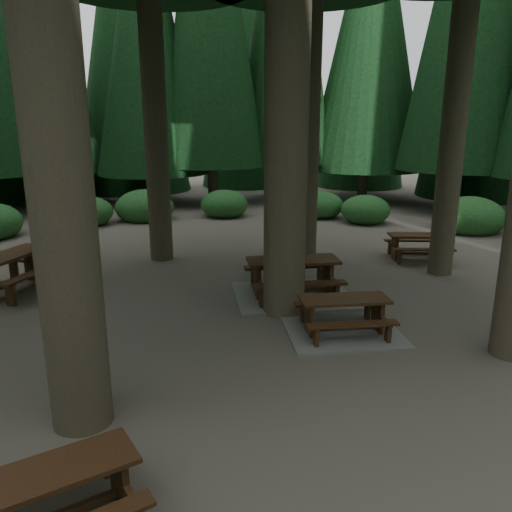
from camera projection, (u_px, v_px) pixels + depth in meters
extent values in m
plane|color=#595248|center=(248.00, 318.00, 9.95)|extent=(80.00, 80.00, 0.00)
cube|color=gray|center=(343.00, 332.00, 9.23)|extent=(2.21, 1.89, 0.05)
cube|color=#382010|center=(345.00, 299.00, 9.06)|extent=(1.67, 0.77, 0.05)
cube|color=#382010|center=(336.00, 303.00, 9.65)|extent=(1.63, 0.37, 0.04)
cube|color=#382010|center=(353.00, 325.00, 8.62)|extent=(1.63, 0.37, 0.04)
cube|color=#382010|center=(309.00, 319.00, 9.07)|extent=(0.12, 0.50, 0.65)
cube|color=#382010|center=(309.00, 316.00, 9.06)|extent=(0.19, 1.30, 0.05)
cube|color=#382010|center=(377.00, 316.00, 9.23)|extent=(0.12, 0.50, 0.65)
cube|color=#382010|center=(378.00, 313.00, 9.21)|extent=(0.19, 1.30, 0.05)
cube|color=#382010|center=(343.00, 325.00, 9.19)|extent=(1.35, 0.20, 0.07)
cube|color=#382010|center=(9.00, 255.00, 11.36)|extent=(1.68, 2.18, 0.07)
cube|color=#382010|center=(36.00, 272.00, 11.27)|extent=(1.23, 1.93, 0.06)
cube|color=#382010|center=(36.00, 265.00, 12.23)|extent=(0.59, 0.38, 0.82)
cube|color=#382010|center=(36.00, 262.00, 12.22)|extent=(1.49, 0.87, 0.07)
cube|color=#382010|center=(13.00, 282.00, 11.53)|extent=(0.90, 1.54, 0.09)
cube|color=gray|center=(292.00, 295.00, 11.21)|extent=(2.72, 2.31, 0.05)
cube|color=#382010|center=(293.00, 260.00, 11.00)|extent=(2.06, 0.93, 0.07)
cube|color=#382010|center=(287.00, 267.00, 11.73)|extent=(2.03, 0.43, 0.06)
cube|color=#382010|center=(300.00, 284.00, 10.45)|extent=(2.03, 0.43, 0.06)
cube|color=#382010|center=(257.00, 281.00, 11.01)|extent=(0.13, 0.62, 0.80)
cube|color=#382010|center=(257.00, 278.00, 10.99)|extent=(0.21, 1.62, 0.07)
cube|color=#382010|center=(328.00, 278.00, 11.23)|extent=(0.13, 0.62, 0.80)
cube|color=#382010|center=(328.00, 275.00, 11.21)|extent=(0.21, 1.62, 0.07)
cube|color=#382010|center=(293.00, 288.00, 11.17)|extent=(1.68, 0.21, 0.09)
cube|color=#382010|center=(419.00, 235.00, 14.11)|extent=(1.78, 1.02, 0.06)
cube|color=#382010|center=(413.00, 240.00, 14.72)|extent=(1.68, 0.61, 0.05)
cube|color=#382010|center=(425.00, 250.00, 13.65)|extent=(1.68, 0.61, 0.05)
cube|color=#382010|center=(395.00, 248.00, 14.22)|extent=(0.19, 0.51, 0.67)
cube|color=#382010|center=(395.00, 246.00, 14.20)|extent=(0.38, 1.33, 0.06)
cube|color=#382010|center=(442.00, 248.00, 14.20)|extent=(0.19, 0.51, 0.67)
cube|color=#382010|center=(442.00, 246.00, 14.18)|extent=(0.38, 1.33, 0.06)
cube|color=#382010|center=(418.00, 253.00, 14.25)|extent=(1.37, 0.39, 0.07)
cube|color=#382010|center=(51.00, 472.00, 4.62)|extent=(1.66, 1.10, 0.05)
cube|color=#382010|center=(43.00, 465.00, 5.11)|extent=(1.53, 0.74, 0.04)
cube|color=#382010|center=(119.00, 478.00, 5.03)|extent=(0.23, 0.47, 0.62)
cube|color=#382010|center=(119.00, 474.00, 5.02)|extent=(0.50, 1.20, 0.05)
ellipsoid|color=#1B4E27|center=(469.00, 220.00, 17.89)|extent=(2.42, 2.42, 1.49)
ellipsoid|color=#1B4E27|center=(365.00, 213.00, 19.38)|extent=(1.90, 1.90, 1.17)
ellipsoid|color=#1B4E27|center=(321.00, 208.00, 20.50)|extent=(1.84, 1.84, 1.13)
ellipsoid|color=#1B4E27|center=(224.00, 207.00, 20.73)|extent=(1.95, 1.95, 1.20)
ellipsoid|color=#1B4E27|center=(145.00, 210.00, 20.01)|extent=(2.31, 2.31, 1.42)
ellipsoid|color=#1B4E27|center=(87.00, 215.00, 18.96)|extent=(1.93, 1.93, 1.19)
cone|color=black|center=(372.00, 24.00, 23.30)|extent=(5.73, 5.73, 13.48)
cone|color=black|center=(146.00, 27.00, 22.10)|extent=(5.17, 5.17, 12.91)
cone|color=black|center=(28.00, 23.00, 22.26)|extent=(5.82, 5.82, 13.26)
cone|color=black|center=(367.00, 19.00, 28.39)|extent=(5.26, 5.26, 19.02)
cone|color=black|center=(245.00, 47.00, 29.12)|extent=(5.34, 5.34, 16.14)
cone|color=black|center=(125.00, 34.00, 26.93)|extent=(6.57, 6.57, 16.86)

